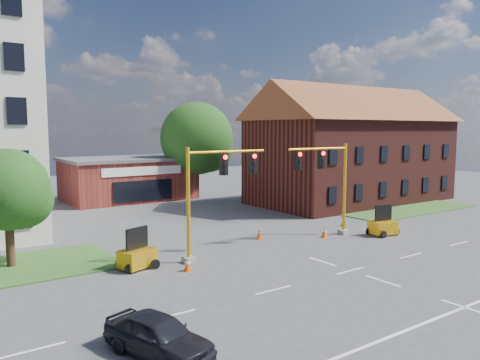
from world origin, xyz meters
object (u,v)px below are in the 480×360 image
at_px(signal_mast_east, 327,179).
at_px(trailer_east, 383,226).
at_px(signal_mast_west, 215,188).
at_px(pickup_white, 312,203).
at_px(sedan_dark, 158,335).
at_px(trailer_west, 137,256).

distance_m(signal_mast_east, trailer_east, 5.18).
distance_m(signal_mast_west, trailer_east, 12.86).
xyz_separation_m(signal_mast_east, trailer_east, (3.60, -1.72, -3.30)).
height_order(signal_mast_west, pickup_white, signal_mast_west).
xyz_separation_m(signal_mast_west, signal_mast_east, (8.71, 0.00, 0.00)).
height_order(signal_mast_east, sedan_dark, signal_mast_east).
bearing_deg(trailer_west, signal_mast_west, -27.29).
height_order(signal_mast_west, trailer_east, signal_mast_west).
bearing_deg(trailer_east, signal_mast_west, -176.89).
xyz_separation_m(signal_mast_west, trailer_east, (12.31, -1.72, -3.30)).
bearing_deg(signal_mast_east, pickup_white, 51.51).
bearing_deg(signal_mast_west, trailer_east, -7.97).
distance_m(signal_mast_west, sedan_dark, 11.89).
bearing_deg(trailer_west, pickup_white, 1.42).
distance_m(trailer_west, pickup_white, 20.84).
relative_size(pickup_white, sedan_dark, 1.30).
bearing_deg(signal_mast_west, sedan_dark, -130.83).
bearing_deg(sedan_dark, signal_mast_west, 31.10).
xyz_separation_m(signal_mast_east, trailer_west, (-13.04, 0.58, -3.28)).
xyz_separation_m(signal_mast_west, trailer_west, (-4.33, 0.58, -3.28)).
bearing_deg(signal_mast_east, signal_mast_west, 180.00).
distance_m(signal_mast_west, pickup_white, 17.44).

